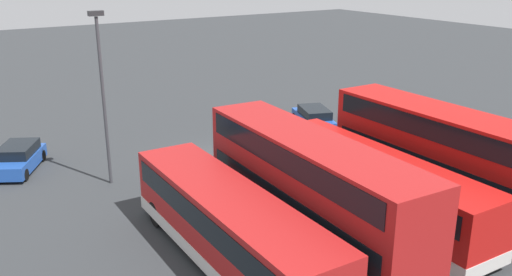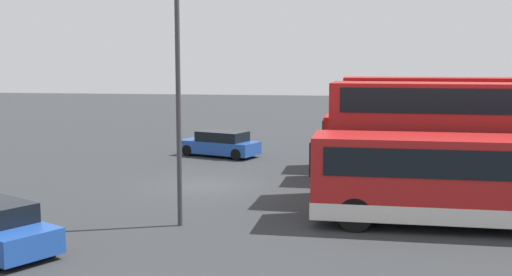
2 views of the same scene
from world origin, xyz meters
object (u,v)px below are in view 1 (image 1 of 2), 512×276
at_px(car_hatchback_silver, 18,158).
at_px(bus_single_deck_fourth, 229,226).
at_px(bus_single_deck_second, 375,184).
at_px(car_small_green, 314,118).
at_px(bus_double_decker_near_end, 439,155).
at_px(bus_double_decker_third, 309,190).
at_px(lamp_post_tall, 102,87).

bearing_deg(car_hatchback_silver, bus_single_deck_fourth, 108.52).
height_order(bus_single_deck_second, car_small_green, bus_single_deck_second).
bearing_deg(car_small_green, bus_single_deck_fourth, 41.76).
height_order(bus_double_decker_near_end, bus_single_deck_second, bus_double_decker_near_end).
xyz_separation_m(bus_single_deck_fourth, car_small_green, (-13.47, -12.03, -0.92)).
bearing_deg(bus_single_deck_second, bus_double_decker_near_end, 172.60).
xyz_separation_m(bus_single_deck_second, car_small_green, (-6.18, -12.03, -0.92)).
relative_size(bus_double_decker_third, car_hatchback_silver, 2.68).
distance_m(bus_single_deck_second, bus_single_deck_fourth, 7.29).
bearing_deg(car_hatchback_silver, bus_double_decker_near_end, 136.27).
bearing_deg(car_small_green, bus_single_deck_second, 62.81).
xyz_separation_m(bus_double_decker_near_end, car_small_green, (-2.71, -12.49, -1.75)).
relative_size(bus_single_deck_second, car_hatchback_silver, 2.67).
distance_m(bus_double_decker_third, bus_single_deck_fourth, 3.46).
height_order(bus_single_deck_second, bus_single_deck_fourth, same).
relative_size(bus_single_deck_second, bus_single_deck_fourth, 1.00).
relative_size(bus_single_deck_second, bus_double_decker_third, 1.00).
xyz_separation_m(bus_single_deck_second, bus_double_decker_third, (3.96, 0.41, 0.83)).
height_order(bus_single_deck_fourth, car_hatchback_silver, bus_single_deck_fourth).
xyz_separation_m(car_hatchback_silver, lamp_post_tall, (-3.63, 4.36, 4.32)).
distance_m(bus_single_deck_fourth, car_hatchback_silver, 15.30).
height_order(bus_single_deck_fourth, car_small_green, bus_single_deck_fourth).
relative_size(bus_single_deck_fourth, car_hatchback_silver, 2.66).
bearing_deg(car_small_green, bus_double_decker_third, 50.83).
distance_m(bus_single_deck_fourth, lamp_post_tall, 10.74).
xyz_separation_m(bus_double_decker_third, car_small_green, (-10.14, -12.45, -1.75)).
height_order(bus_single_deck_second, bus_double_decker_third, bus_double_decker_third).
bearing_deg(lamp_post_tall, bus_single_deck_fourth, 96.87).
bearing_deg(car_hatchback_silver, bus_double_decker_third, 118.77).
height_order(car_small_green, lamp_post_tall, lamp_post_tall).
height_order(car_hatchback_silver, car_small_green, same).
relative_size(bus_double_decker_third, lamp_post_tall, 1.37).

